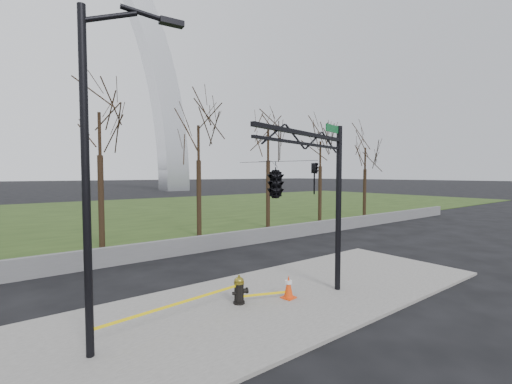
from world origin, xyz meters
TOP-DOWN VIEW (x-y plane):
  - ground at (0.00, 0.00)m, footprint 500.00×500.00m
  - sidewalk at (0.00, 0.00)m, footprint 18.00×6.00m
  - grass_strip at (0.00, 30.00)m, footprint 120.00×40.00m
  - guardrail at (0.00, 8.00)m, footprint 60.00×0.30m
  - gateway_arch at (0.00, 75.00)m, footprint 66.00×6.00m
  - tree_row at (0.71, 12.00)m, footprint 47.42×4.00m
  - fire_hydrant at (-0.98, 0.35)m, footprint 0.58×0.38m
  - traffic_cone at (0.60, -0.28)m, footprint 0.47×0.47m
  - street_light at (-5.31, -0.22)m, footprint 2.39×0.47m
  - traffic_signal_mast at (-0.49, -1.53)m, footprint 4.95×2.54m
  - caution_tape at (-2.43, 0.07)m, footprint 6.14×0.64m

SIDE VIEW (x-z plane):
  - ground at x=0.00m, z-range 0.00..0.00m
  - grass_strip at x=0.00m, z-range 0.00..0.06m
  - sidewalk at x=0.00m, z-range 0.00..0.10m
  - guardrail at x=0.00m, z-range 0.00..0.90m
  - traffic_cone at x=0.60m, z-range 0.10..0.89m
  - fire_hydrant at x=-0.98m, z-range 0.06..0.99m
  - caution_tape at x=-2.43m, z-range 0.37..0.84m
  - traffic_signal_mast at x=-0.49m, z-range 1.15..7.15m
  - tree_row at x=0.71m, z-range 0.00..8.52m
  - street_light at x=-5.31m, z-range 0.59..8.80m
  - gateway_arch at x=0.00m, z-range 0.00..65.00m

